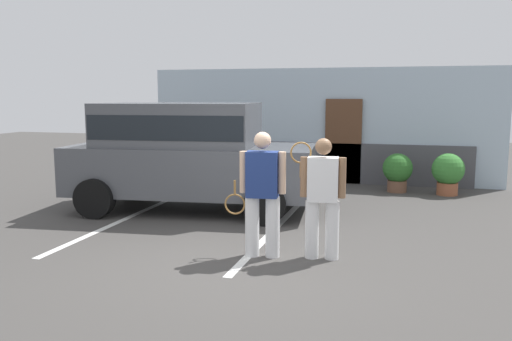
# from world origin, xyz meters

# --- Properties ---
(ground_plane) EXTENTS (40.00, 40.00, 0.00)m
(ground_plane) POSITION_xyz_m (0.00, 0.00, 0.00)
(ground_plane) COLOR #423F3D
(parking_stripe_0) EXTENTS (0.12, 4.40, 0.01)m
(parking_stripe_0) POSITION_xyz_m (-2.67, 1.50, 0.00)
(parking_stripe_0) COLOR silver
(parking_stripe_0) RESTS_ON ground_plane
(parking_stripe_1) EXTENTS (0.12, 4.40, 0.01)m
(parking_stripe_1) POSITION_xyz_m (0.07, 1.50, 0.00)
(parking_stripe_1) COLOR silver
(parking_stripe_1) RESTS_ON ground_plane
(house_frontage) EXTENTS (8.86, 0.40, 2.87)m
(house_frontage) POSITION_xyz_m (0.01, 6.86, 1.35)
(house_frontage) COLOR silver
(house_frontage) RESTS_ON ground_plane
(parked_suv) EXTENTS (4.77, 2.54, 2.05)m
(parked_suv) POSITION_xyz_m (-1.90, 2.74, 1.15)
(parked_suv) COLOR #4C4F54
(parked_suv) RESTS_ON ground_plane
(tennis_player_man) EXTENTS (0.90, 0.31, 1.72)m
(tennis_player_man) POSITION_xyz_m (0.25, 0.26, 0.89)
(tennis_player_man) COLOR white
(tennis_player_man) RESTS_ON ground_plane
(tennis_player_woman) EXTENTS (0.75, 0.29, 1.64)m
(tennis_player_woman) POSITION_xyz_m (1.06, 0.39, 0.86)
(tennis_player_woman) COLOR white
(tennis_player_woman) RESTS_ON ground_plane
(potted_plant_by_porch) EXTENTS (0.67, 0.67, 0.88)m
(potted_plant_by_porch) POSITION_xyz_m (1.97, 5.79, 0.49)
(potted_plant_by_porch) COLOR brown
(potted_plant_by_porch) RESTS_ON ground_plane
(potted_plant_secondary) EXTENTS (0.70, 0.70, 0.93)m
(potted_plant_secondary) POSITION_xyz_m (3.05, 5.71, 0.52)
(potted_plant_secondary) COLOR #9E5638
(potted_plant_secondary) RESTS_ON ground_plane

